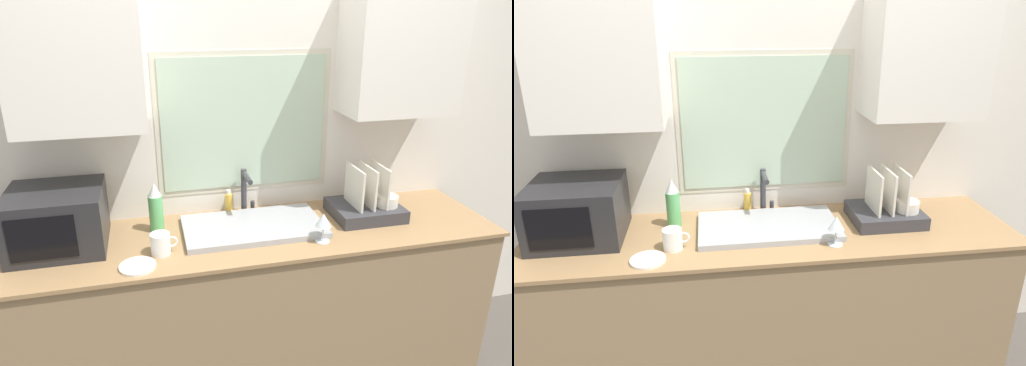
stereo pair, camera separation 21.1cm
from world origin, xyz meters
The scene contains 11 objects.
countertop centered at (0.00, 0.31, 0.46)m, with size 2.52×0.66×0.92m.
wall_back centered at (0.00, 0.62, 1.40)m, with size 6.00×0.38×2.60m.
sink_basin centered at (-0.02, 0.34, 0.94)m, with size 0.73×0.40×0.03m.
faucet centered at (-0.02, 0.55, 1.07)m, with size 0.08×0.18×0.25m.
microwave centered at (-0.97, 0.38, 1.07)m, with size 0.44×0.40×0.29m.
dish_rack centered at (0.63, 0.35, 0.99)m, with size 0.37×0.31×0.29m.
spray_bottle centered at (-0.51, 0.44, 1.05)m, with size 0.07×0.07×0.26m.
soap_bottle centered at (-0.11, 0.55, 0.99)m, with size 0.04×0.04×0.15m.
mug_near_sink centered at (-0.50, 0.19, 0.97)m, with size 0.13×0.09×0.10m.
wine_glass centered at (0.28, 0.13, 1.03)m, with size 0.08×0.08×0.15m.
small_plate centered at (-0.61, 0.09, 0.93)m, with size 0.16×0.16×0.01m.
Camera 1 is at (-0.51, -1.75, 1.99)m, focal length 32.00 mm.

